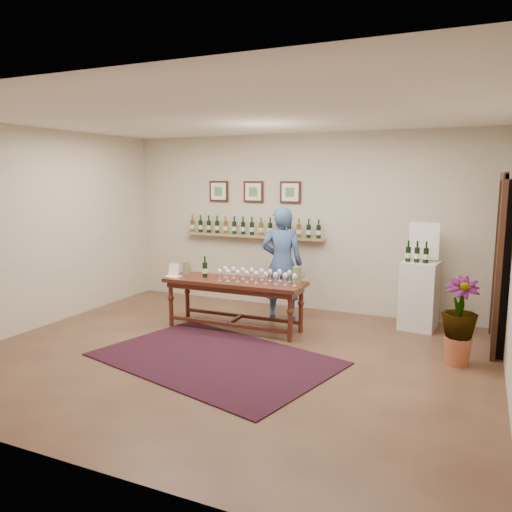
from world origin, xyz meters
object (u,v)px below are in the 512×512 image
at_px(potted_plant, 459,321).
at_px(person, 282,263).
at_px(display_pedestal, 419,295).
at_px(tasting_table, 234,287).

bearing_deg(potted_plant, person, 159.92).
bearing_deg(person, display_pedestal, 175.73).
distance_m(display_pedestal, person, 2.00).
distance_m(tasting_table, display_pedestal, 2.60).
xyz_separation_m(tasting_table, potted_plant, (2.93, -0.17, -0.09)).
height_order(display_pedestal, person, person).
bearing_deg(tasting_table, potted_plant, -4.30).
relative_size(tasting_table, person, 1.18).
relative_size(tasting_table, display_pedestal, 2.09).
relative_size(potted_plant, person, 0.52).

